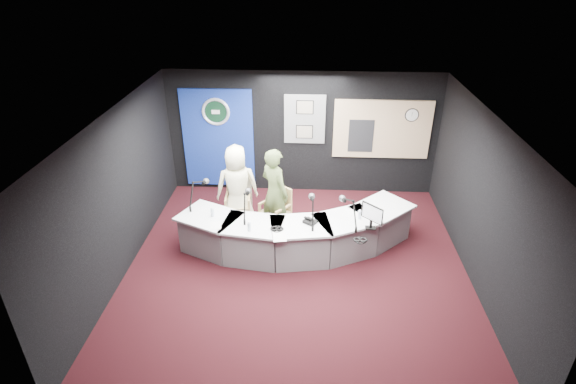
# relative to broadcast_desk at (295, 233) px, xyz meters

# --- Properties ---
(ground) EXTENTS (6.00, 6.00, 0.00)m
(ground) POSITION_rel_broadcast_desk_xyz_m (0.05, -0.55, -0.38)
(ground) COLOR black
(ground) RESTS_ON ground
(ceiling) EXTENTS (6.00, 6.00, 0.02)m
(ceiling) POSITION_rel_broadcast_desk_xyz_m (0.05, -0.55, 2.42)
(ceiling) COLOR silver
(ceiling) RESTS_ON ground
(wall_back) EXTENTS (6.00, 0.02, 2.80)m
(wall_back) POSITION_rel_broadcast_desk_xyz_m (0.05, 2.45, 1.02)
(wall_back) COLOR black
(wall_back) RESTS_ON ground
(wall_front) EXTENTS (6.00, 0.02, 2.80)m
(wall_front) POSITION_rel_broadcast_desk_xyz_m (0.05, -3.55, 1.02)
(wall_front) COLOR black
(wall_front) RESTS_ON ground
(wall_left) EXTENTS (0.02, 6.00, 2.80)m
(wall_left) POSITION_rel_broadcast_desk_xyz_m (-2.95, -0.55, 1.02)
(wall_left) COLOR black
(wall_left) RESTS_ON ground
(wall_right) EXTENTS (0.02, 6.00, 2.80)m
(wall_right) POSITION_rel_broadcast_desk_xyz_m (3.05, -0.55, 1.02)
(wall_right) COLOR black
(wall_right) RESTS_ON ground
(broadcast_desk) EXTENTS (4.50, 1.90, 0.75)m
(broadcast_desk) POSITION_rel_broadcast_desk_xyz_m (0.00, 0.00, 0.00)
(broadcast_desk) COLOR silver
(broadcast_desk) RESTS_ON ground
(backdrop_panel) EXTENTS (1.60, 0.05, 2.30)m
(backdrop_panel) POSITION_rel_broadcast_desk_xyz_m (-1.85, 2.42, 0.88)
(backdrop_panel) COLOR navy
(backdrop_panel) RESTS_ON wall_back
(agency_seal) EXTENTS (0.63, 0.07, 0.63)m
(agency_seal) POSITION_rel_broadcast_desk_xyz_m (-1.85, 2.38, 1.52)
(agency_seal) COLOR silver
(agency_seal) RESTS_ON backdrop_panel
(seal_center) EXTENTS (0.48, 0.01, 0.48)m
(seal_center) POSITION_rel_broadcast_desk_xyz_m (-1.85, 2.38, 1.52)
(seal_center) COLOR black
(seal_center) RESTS_ON backdrop_panel
(pinboard) EXTENTS (0.90, 0.04, 1.10)m
(pinboard) POSITION_rel_broadcast_desk_xyz_m (0.10, 2.42, 1.38)
(pinboard) COLOR slate
(pinboard) RESTS_ON wall_back
(framed_photo_upper) EXTENTS (0.34, 0.02, 0.27)m
(framed_photo_upper) POSITION_rel_broadcast_desk_xyz_m (0.10, 2.39, 1.65)
(framed_photo_upper) COLOR gray
(framed_photo_upper) RESTS_ON pinboard
(framed_photo_lower) EXTENTS (0.34, 0.02, 0.27)m
(framed_photo_lower) POSITION_rel_broadcast_desk_xyz_m (0.10, 2.39, 1.09)
(framed_photo_lower) COLOR gray
(framed_photo_lower) RESTS_ON pinboard
(booth_window_frame) EXTENTS (2.12, 0.06, 1.32)m
(booth_window_frame) POSITION_rel_broadcast_desk_xyz_m (1.80, 2.42, 1.18)
(booth_window_frame) COLOR tan
(booth_window_frame) RESTS_ON wall_back
(booth_glow) EXTENTS (2.00, 0.02, 1.20)m
(booth_glow) POSITION_rel_broadcast_desk_xyz_m (1.80, 2.41, 1.18)
(booth_glow) COLOR #FFD6A1
(booth_glow) RESTS_ON booth_window_frame
(equipment_rack) EXTENTS (0.55, 0.02, 0.75)m
(equipment_rack) POSITION_rel_broadcast_desk_xyz_m (1.35, 2.39, 1.03)
(equipment_rack) COLOR black
(equipment_rack) RESTS_ON booth_window_frame
(wall_clock) EXTENTS (0.28, 0.01, 0.28)m
(wall_clock) POSITION_rel_broadcast_desk_xyz_m (2.40, 2.39, 1.52)
(wall_clock) COLOR white
(wall_clock) RESTS_ON booth_window_frame
(armchair_left) EXTENTS (0.58, 0.58, 0.97)m
(armchair_left) POSITION_rel_broadcast_desk_xyz_m (-1.20, 0.87, 0.11)
(armchair_left) COLOR tan
(armchair_left) RESTS_ON ground
(armchair_right) EXTENTS (0.76, 0.76, 0.96)m
(armchair_right) POSITION_rel_broadcast_desk_xyz_m (-0.42, 0.59, 0.11)
(armchair_right) COLOR tan
(armchair_right) RESTS_ON ground
(draped_jacket) EXTENTS (0.51, 0.14, 0.70)m
(draped_jacket) POSITION_rel_broadcast_desk_xyz_m (-1.20, 1.12, 0.24)
(draped_jacket) COLOR slate
(draped_jacket) RESTS_ON armchair_left
(person_man) EXTENTS (0.95, 0.73, 1.73)m
(person_man) POSITION_rel_broadcast_desk_xyz_m (-1.20, 0.87, 0.49)
(person_man) COLOR #FFF9CB
(person_man) RESTS_ON ground
(person_woman) EXTENTS (0.77, 0.76, 1.80)m
(person_woman) POSITION_rel_broadcast_desk_xyz_m (-0.42, 0.59, 0.53)
(person_woman) COLOR #516334
(person_woman) RESTS_ON ground
(computer_monitor) EXTENTS (0.31, 0.30, 0.28)m
(computer_monitor) POSITION_rel_broadcast_desk_xyz_m (1.32, -0.36, 0.70)
(computer_monitor) COLOR black
(computer_monitor) RESTS_ON broadcast_desk
(desk_phone) EXTENTS (0.28, 0.27, 0.05)m
(desk_phone) POSITION_rel_broadcast_desk_xyz_m (0.27, -0.23, 0.40)
(desk_phone) COLOR black
(desk_phone) RESTS_ON broadcast_desk
(headphones_near) EXTENTS (0.22, 0.22, 0.04)m
(headphones_near) POSITION_rel_broadcast_desk_xyz_m (1.11, -0.75, 0.39)
(headphones_near) COLOR black
(headphones_near) RESTS_ON broadcast_desk
(headphones_far) EXTENTS (0.23, 0.23, 0.04)m
(headphones_far) POSITION_rel_broadcast_desk_xyz_m (-0.30, -0.48, 0.39)
(headphones_far) COLOR black
(headphones_far) RESTS_ON broadcast_desk
(paper_stack) EXTENTS (0.23, 0.30, 0.00)m
(paper_stack) POSITION_rel_broadcast_desk_xyz_m (-1.39, -0.41, 0.38)
(paper_stack) COLOR white
(paper_stack) RESTS_ON broadcast_desk
(notepad) EXTENTS (0.27, 0.35, 0.00)m
(notepad) POSITION_rel_broadcast_desk_xyz_m (-0.25, -0.69, 0.38)
(notepad) COLOR white
(notepad) RESTS_ON broadcast_desk
(boom_mic_a) EXTENTS (0.31, 0.71, 0.60)m
(boom_mic_a) POSITION_rel_broadcast_desk_xyz_m (-1.85, 0.33, 0.68)
(boom_mic_a) COLOR black
(boom_mic_a) RESTS_ON broadcast_desk
(boom_mic_b) EXTENTS (0.16, 0.74, 0.60)m
(boom_mic_b) POSITION_rel_broadcast_desk_xyz_m (-0.89, -0.04, 0.68)
(boom_mic_b) COLOR black
(boom_mic_b) RESTS_ON broadcast_desk
(boom_mic_c) EXTENTS (0.16, 0.74, 0.60)m
(boom_mic_c) POSITION_rel_broadcast_desk_xyz_m (0.30, -0.18, 0.68)
(boom_mic_c) COLOR black
(boom_mic_c) RESTS_ON broadcast_desk
(boom_mic_d) EXTENTS (0.34, 0.70, 0.60)m
(boom_mic_d) POSITION_rel_broadcast_desk_xyz_m (0.94, -0.21, 0.68)
(boom_mic_d) COLOR black
(boom_mic_d) RESTS_ON broadcast_desk
(water_bottles) EXTENTS (3.09, 0.56, 0.18)m
(water_bottles) POSITION_rel_broadcast_desk_xyz_m (0.01, -0.29, 0.46)
(water_bottles) COLOR silver
(water_bottles) RESTS_ON broadcast_desk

